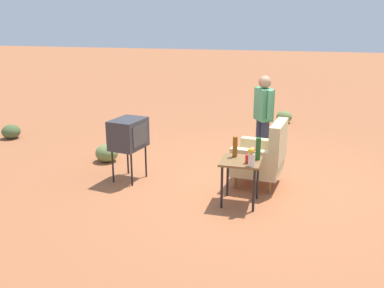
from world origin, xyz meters
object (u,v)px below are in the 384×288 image
(soda_can_red, at_px, (248,159))
(bottle_wine_green, at_px, (258,149))
(side_table, at_px, (241,167))
(armchair, at_px, (263,156))
(tv_on_stand, at_px, (128,134))
(person_standing, at_px, (263,116))
(bottle_tall_amber, at_px, (235,147))
(flower_vase, at_px, (252,156))

(soda_can_red, bearing_deg, bottle_wine_green, 148.19)
(side_table, distance_m, bottle_wine_green, 0.35)
(armchair, relative_size, tv_on_stand, 1.03)
(person_standing, xyz_separation_m, soda_can_red, (1.79, -0.02, -0.22))
(side_table, xyz_separation_m, bottle_tall_amber, (-0.13, -0.11, 0.25))
(flower_vase, bearing_deg, armchair, 175.84)
(armchair, height_order, flower_vase, armchair)
(soda_can_red, bearing_deg, flower_vase, 31.11)
(tv_on_stand, height_order, bottle_tall_amber, tv_on_stand)
(side_table, height_order, bottle_tall_amber, bottle_tall_amber)
(bottle_tall_amber, bearing_deg, bottle_wine_green, 82.22)
(bottle_tall_amber, bearing_deg, soda_can_red, 42.38)
(bottle_wine_green, height_order, bottle_tall_amber, bottle_wine_green)
(soda_can_red, bearing_deg, armchair, 170.98)
(soda_can_red, height_order, flower_vase, flower_vase)
(tv_on_stand, xyz_separation_m, bottle_tall_amber, (0.32, 1.80, 0.03))
(person_standing, bearing_deg, soda_can_red, -0.65)
(tv_on_stand, xyz_separation_m, person_standing, (-1.23, 2.03, 0.16))
(tv_on_stand, relative_size, bottle_tall_amber, 3.43)
(tv_on_stand, height_order, soda_can_red, tv_on_stand)
(side_table, relative_size, soda_can_red, 5.40)
(bottle_wine_green, bearing_deg, side_table, -68.40)
(bottle_tall_amber, bearing_deg, side_table, 39.50)
(side_table, bearing_deg, tv_on_stand, -103.49)
(bottle_wine_green, bearing_deg, tv_on_stand, -99.81)
(armchair, distance_m, flower_vase, 1.03)
(side_table, distance_m, tv_on_stand, 1.97)
(bottle_wine_green, height_order, flower_vase, bottle_wine_green)
(bottle_wine_green, relative_size, bottle_tall_amber, 1.07)
(armchair, xyz_separation_m, flower_vase, (0.98, -0.07, 0.31))
(person_standing, bearing_deg, flower_vase, 1.39)
(armchair, height_order, tv_on_stand, armchair)
(soda_can_red, bearing_deg, bottle_tall_amber, -137.62)
(armchair, bearing_deg, person_standing, -172.75)
(flower_vase, bearing_deg, bottle_tall_amber, -140.85)
(tv_on_stand, bearing_deg, soda_can_red, 74.44)
(armchair, relative_size, person_standing, 0.65)
(person_standing, xyz_separation_m, bottle_wine_green, (1.60, 0.10, -0.12))
(flower_vase, bearing_deg, soda_can_red, -148.89)
(flower_vase, bearing_deg, bottle_wine_green, 170.22)
(side_table, bearing_deg, person_standing, 175.74)
(armchair, distance_m, soda_can_red, 0.91)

